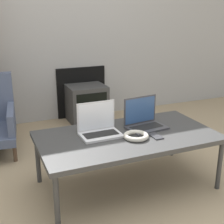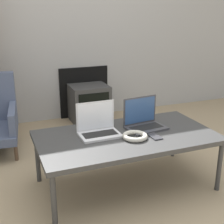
{
  "view_description": "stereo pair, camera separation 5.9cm",
  "coord_description": "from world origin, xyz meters",
  "px_view_note": "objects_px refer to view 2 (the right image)",
  "views": [
    {
      "loc": [
        -0.96,
        -1.68,
        1.33
      ],
      "look_at": [
        0.0,
        0.59,
        0.52
      ],
      "focal_mm": 50.0,
      "sensor_mm": 36.0,
      "label": 1
    },
    {
      "loc": [
        -0.91,
        -1.7,
        1.33
      ],
      "look_at": [
        0.0,
        0.59,
        0.52
      ],
      "focal_mm": 50.0,
      "sensor_mm": 36.0,
      "label": 2
    }
  ],
  "objects_px": {
    "laptop_right": "(144,121)",
    "tv": "(89,103)",
    "laptop_left": "(98,127)",
    "headphones": "(135,136)",
    "phone": "(154,136)"
  },
  "relations": [
    {
      "from": "laptop_right",
      "to": "tv",
      "type": "distance_m",
      "value": 1.5
    },
    {
      "from": "laptop_left",
      "to": "laptop_right",
      "type": "relative_size",
      "value": 0.94
    },
    {
      "from": "headphones",
      "to": "phone",
      "type": "distance_m",
      "value": 0.15
    },
    {
      "from": "phone",
      "to": "tv",
      "type": "distance_m",
      "value": 1.7
    },
    {
      "from": "laptop_right",
      "to": "tv",
      "type": "xyz_separation_m",
      "value": [
        0.01,
        1.48,
        -0.26
      ]
    },
    {
      "from": "laptop_right",
      "to": "headphones",
      "type": "bearing_deg",
      "value": -139.22
    },
    {
      "from": "laptop_left",
      "to": "phone",
      "type": "distance_m",
      "value": 0.43
    },
    {
      "from": "tv",
      "to": "laptop_left",
      "type": "bearing_deg",
      "value": -104.87
    },
    {
      "from": "laptop_left",
      "to": "laptop_right",
      "type": "height_order",
      "value": "same"
    },
    {
      "from": "phone",
      "to": "laptop_right",
      "type": "bearing_deg",
      "value": 86.64
    },
    {
      "from": "laptop_left",
      "to": "phone",
      "type": "bearing_deg",
      "value": -29.38
    },
    {
      "from": "laptop_right",
      "to": "headphones",
      "type": "distance_m",
      "value": 0.24
    },
    {
      "from": "phone",
      "to": "tv",
      "type": "xyz_separation_m",
      "value": [
        0.02,
        1.68,
        -0.21
      ]
    },
    {
      "from": "phone",
      "to": "headphones",
      "type": "bearing_deg",
      "value": 169.92
    },
    {
      "from": "laptop_left",
      "to": "phone",
      "type": "xyz_separation_m",
      "value": [
        0.37,
        -0.2,
        -0.05
      ]
    }
  ]
}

